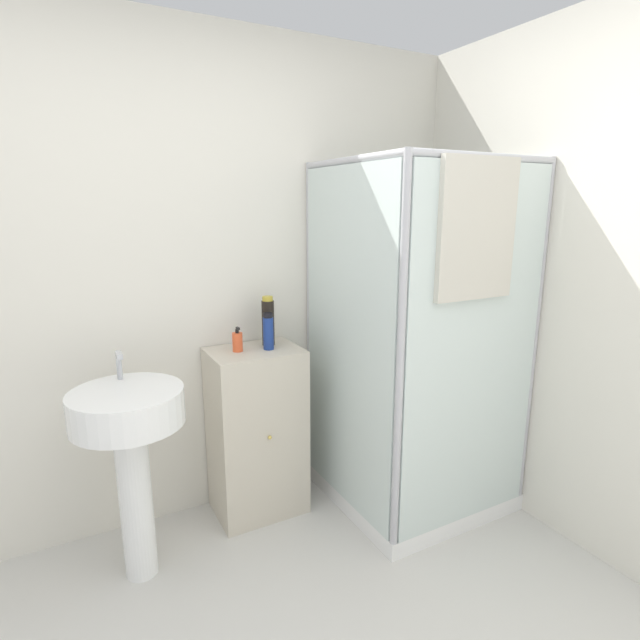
% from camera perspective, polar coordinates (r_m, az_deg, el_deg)
% --- Properties ---
extents(wall_back, '(6.40, 0.06, 2.50)m').
position_cam_1_polar(wall_back, '(2.61, -17.60, 3.77)').
color(wall_back, silver).
rests_on(wall_back, ground_plane).
extents(shower_enclosure, '(0.88, 0.91, 1.86)m').
position_cam_1_polar(shower_enclosure, '(2.81, 10.54, -10.80)').
color(shower_enclosure, white).
rests_on(shower_enclosure, ground_plane).
extents(vanity_cabinet, '(0.47, 0.36, 0.91)m').
position_cam_1_polar(vanity_cabinet, '(2.76, -7.23, -12.55)').
color(vanity_cabinet, beige).
rests_on(vanity_cabinet, ground_plane).
extents(sink, '(0.47, 0.47, 1.02)m').
position_cam_1_polar(sink, '(2.34, -20.90, -12.36)').
color(sink, white).
rests_on(sink, ground_plane).
extents(soap_dispenser, '(0.05, 0.05, 0.13)m').
position_cam_1_polar(soap_dispenser, '(2.57, -9.41, -2.45)').
color(soap_dispenser, '#E5562D').
rests_on(soap_dispenser, vanity_cabinet).
extents(shampoo_bottle_tall_black, '(0.07, 0.07, 0.26)m').
position_cam_1_polar(shampoo_bottle_tall_black, '(2.64, -5.96, -0.16)').
color(shampoo_bottle_tall_black, black).
rests_on(shampoo_bottle_tall_black, vanity_cabinet).
extents(shampoo_bottle_blue, '(0.05, 0.05, 0.19)m').
position_cam_1_polar(shampoo_bottle_blue, '(2.57, -5.93, -1.34)').
color(shampoo_bottle_blue, navy).
rests_on(shampoo_bottle_blue, vanity_cabinet).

